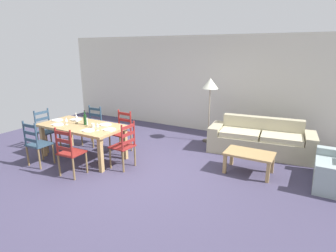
{
  "coord_description": "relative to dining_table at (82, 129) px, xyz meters",
  "views": [
    {
      "loc": [
        3.02,
        -4.1,
        2.34
      ],
      "look_at": [
        0.25,
        0.79,
        0.75
      ],
      "focal_mm": 29.37,
      "sensor_mm": 36.0,
      "label": 1
    }
  ],
  "objects": [
    {
      "name": "fork_near_left",
      "position": [
        -0.6,
        -0.25,
        0.09
      ],
      "size": [
        0.02,
        0.17,
        0.01
      ],
      "primitive_type": "cube",
      "rotation": [
        0.0,
        0.0,
        0.04
      ],
      "color": "silver",
      "rests_on": "dining_table"
    },
    {
      "name": "dining_chair_far_right",
      "position": [
        0.49,
        0.73,
        -0.19
      ],
      "size": [
        0.44,
        0.42,
        0.96
      ],
      "color": "maroon",
      "rests_on": "ground_plane"
    },
    {
      "name": "wine_glass_near_right",
      "position": [
        0.6,
        -0.15,
        0.2
      ],
      "size": [
        0.06,
        0.06,
        0.16
      ],
      "color": "white",
      "rests_on": "dining_table"
    },
    {
      "name": "dinner_plate_far_right",
      "position": [
        0.45,
        0.25,
        0.1
      ],
      "size": [
        0.24,
        0.24,
        0.02
      ],
      "primitive_type": "cylinder",
      "color": "white",
      "rests_on": "dining_table"
    },
    {
      "name": "coffee_table",
      "position": [
        3.37,
        0.99,
        -0.31
      ],
      "size": [
        0.9,
        0.56,
        0.42
      ],
      "color": "tan",
      "rests_on": "ground_plane"
    },
    {
      "name": "fork_head_west",
      "position": [
        -0.93,
        -0.0,
        0.09
      ],
      "size": [
        0.02,
        0.17,
        0.01
      ],
      "primitive_type": "cube",
      "rotation": [
        0.0,
        0.0,
        -0.02
      ],
      "color": "silver",
      "rests_on": "dining_table"
    },
    {
      "name": "dining_chair_near_right",
      "position": [
        0.47,
        -0.78,
        -0.19
      ],
      "size": [
        0.44,
        0.42,
        0.96
      ],
      "color": "maroon",
      "rests_on": "ground_plane"
    },
    {
      "name": "dinner_plate_head_east",
      "position": [
        0.78,
        -0.0,
        0.1
      ],
      "size": [
        0.24,
        0.24,
        0.02
      ],
      "primitive_type": "cylinder",
      "color": "white",
      "rests_on": "dining_table"
    },
    {
      "name": "dining_table",
      "position": [
        0.0,
        0.0,
        0.0
      ],
      "size": [
        1.9,
        0.96,
        0.75
      ],
      "color": "tan",
      "rests_on": "ground_plane"
    },
    {
      "name": "fork_near_right",
      "position": [
        0.3,
        -0.25,
        0.09
      ],
      "size": [
        0.02,
        0.17,
        0.01
      ],
      "primitive_type": "cube",
      "rotation": [
        0.0,
        0.0,
        -0.03
      ],
      "color": "silver",
      "rests_on": "dining_table"
    },
    {
      "name": "dining_chair_head_west",
      "position": [
        -1.16,
        -0.04,
        -0.19
      ],
      "size": [
        0.41,
        0.43,
        0.96
      ],
      "color": "#2C4359",
      "rests_on": "ground_plane"
    },
    {
      "name": "ground_plane",
      "position": [
        1.41,
        0.05,
        -0.67
      ],
      "size": [
        9.6,
        9.6,
        0.02
      ],
      "primitive_type": "cube",
      "color": "#403B55"
    },
    {
      "name": "wine_bottle",
      "position": [
        0.05,
        0.05,
        0.2
      ],
      "size": [
        0.07,
        0.07,
        0.32
      ],
      "color": "#143819",
      "rests_on": "dining_table"
    },
    {
      "name": "dinner_plate_near_left",
      "position": [
        -0.45,
        -0.25,
        0.1
      ],
      "size": [
        0.24,
        0.24,
        0.02
      ],
      "primitive_type": "cylinder",
      "color": "white",
      "rests_on": "dining_table"
    },
    {
      "name": "wine_glass_near_left",
      "position": [
        -0.31,
        -0.15,
        0.2
      ],
      "size": [
        0.06,
        0.06,
        0.16
      ],
      "color": "white",
      "rests_on": "dining_table"
    },
    {
      "name": "dining_chair_far_left",
      "position": [
        -0.47,
        0.77,
        -0.19
      ],
      "size": [
        0.43,
        0.41,
        0.96
      ],
      "color": "#2A465D",
      "rests_on": "ground_plane"
    },
    {
      "name": "standing_lamp",
      "position": [
        1.99,
        2.39,
        0.75
      ],
      "size": [
        0.4,
        0.4,
        1.64
      ],
      "color": "#332D28",
      "rests_on": "ground_plane"
    },
    {
      "name": "fork_far_left",
      "position": [
        -0.6,
        0.25,
        0.09
      ],
      "size": [
        0.03,
        0.17,
        0.01
      ],
      "primitive_type": "cube",
      "rotation": [
        0.0,
        0.0,
        0.07
      ],
      "color": "silver",
      "rests_on": "dining_table"
    },
    {
      "name": "candle_tall",
      "position": [
        -0.18,
        0.02,
        0.16
      ],
      "size": [
        0.05,
        0.05,
        0.24
      ],
      "color": "#998C66",
      "rests_on": "dining_table"
    },
    {
      "name": "dinner_plate_near_right",
      "position": [
        0.45,
        -0.25,
        0.1
      ],
      "size": [
        0.24,
        0.24,
        0.02
      ],
      "primitive_type": "cylinder",
      "color": "white",
      "rests_on": "dining_table"
    },
    {
      "name": "fork_head_east",
      "position": [
        0.63,
        -0.0,
        0.09
      ],
      "size": [
        0.02,
        0.17,
        0.01
      ],
      "primitive_type": "cube",
      "rotation": [
        0.0,
        0.0,
        -0.04
      ],
      "color": "silver",
      "rests_on": "dining_table"
    },
    {
      "name": "fork_far_right",
      "position": [
        0.3,
        0.25,
        0.09
      ],
      "size": [
        0.02,
        0.17,
        0.01
      ],
      "primitive_type": "cube",
      "rotation": [
        0.0,
        0.0,
        0.04
      ],
      "color": "silver",
      "rests_on": "dining_table"
    },
    {
      "name": "coffee_cup_primary",
      "position": [
        0.35,
        -0.03,
        0.13
      ],
      "size": [
        0.07,
        0.07,
        0.09
      ],
      "primitive_type": "cylinder",
      "color": "beige",
      "rests_on": "dining_table"
    },
    {
      "name": "dining_chair_head_east",
      "position": [
        1.13,
        0.01,
        -0.19
      ],
      "size": [
        0.42,
        0.44,
        0.96
      ],
      "color": "maroon",
      "rests_on": "ground_plane"
    },
    {
      "name": "dinner_plate_far_left",
      "position": [
        -0.45,
        0.25,
        0.1
      ],
      "size": [
        0.24,
        0.24,
        0.02
      ],
      "primitive_type": "cylinder",
      "color": "white",
      "rests_on": "dining_table"
    },
    {
      "name": "dinner_plate_head_west",
      "position": [
        -0.78,
        -0.0,
        0.1
      ],
      "size": [
        0.24,
        0.24,
        0.02
      ],
      "primitive_type": "cylinder",
      "color": "white",
      "rests_on": "dining_table"
    },
    {
      "name": "wine_glass_far_left",
      "position": [
        -0.32,
        0.15,
        0.2
      ],
      "size": [
        0.06,
        0.06,
        0.16
      ],
      "color": "white",
      "rests_on": "dining_table"
    },
    {
      "name": "couch",
      "position": [
        3.33,
        2.21,
        -0.37
      ],
      "size": [
        2.36,
        1.05,
        0.8
      ],
      "color": "tan",
      "rests_on": "ground_plane"
    },
    {
      "name": "candle_short",
      "position": [
        0.2,
        -0.04,
        0.14
      ],
      "size": [
        0.05,
        0.05,
        0.19
      ],
      "color": "#998C66",
      "rests_on": "dining_table"
    },
    {
      "name": "wall_far",
      "position": [
        1.41,
        3.35,
        0.69
      ],
      "size": [
        9.6,
        0.16,
        2.7
      ],
      "primitive_type": "cube",
      "color": "beige",
      "rests_on": "ground_plane"
    },
    {
      "name": "dining_chair_near_left",
      "position": [
        -0.49,
        -0.78,
        -0.19
      ],
      "size": [
        0.43,
        0.41,
        0.96
      ],
      "color": "#2A4154",
      "rests_on": "ground_plane"
    }
  ]
}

